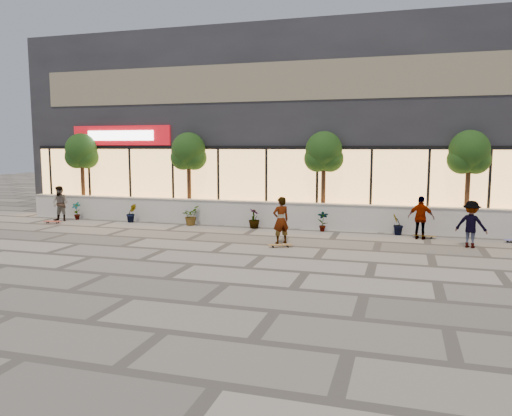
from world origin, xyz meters
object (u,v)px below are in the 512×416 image
(skateboard_left, at_px, (52,222))
(skater_right_far, at_px, (471,224))
(tree_west, at_px, (82,153))
(skater_right_near, at_px, (421,218))
(tree_midwest, at_px, (189,154))
(skater_center, at_px, (281,220))
(tree_east, at_px, (469,155))
(skateboard_right_near, at_px, (424,236))
(skater_left, at_px, (60,204))
(skateboard_center, at_px, (280,245))
(tree_mideast, at_px, (324,154))

(skateboard_left, bearing_deg, skater_right_far, -10.44)
(tree_west, xyz_separation_m, skater_right_near, (15.30, -1.91, -2.21))
(tree_midwest, bearing_deg, skater_center, -37.87)
(tree_east, xyz_separation_m, skateboard_right_near, (-1.55, -1.60, -2.91))
(tree_west, bearing_deg, skateboard_right_near, -5.92)
(tree_midwest, bearing_deg, skateboard_left, -155.07)
(skater_left, bearing_deg, skater_center, -14.97)
(tree_east, distance_m, skateboard_right_near, 3.66)
(tree_midwest, height_order, skater_right_near, tree_midwest)
(skater_left, height_order, skateboard_left, skater_left)
(tree_west, bearing_deg, skater_center, -20.69)
(skater_center, distance_m, skateboard_right_near, 5.40)
(tree_east, distance_m, skater_right_near, 3.38)
(tree_midwest, distance_m, skater_right_far, 11.92)
(skateboard_center, xyz_separation_m, skateboard_right_near, (4.61, 3.10, -0.00))
(tree_midwest, bearing_deg, skater_left, -161.23)
(tree_mideast, distance_m, skater_left, 11.75)
(tree_mideast, xyz_separation_m, skateboard_left, (-11.33, -2.48, -2.91))
(tree_midwest, height_order, skateboard_center, tree_midwest)
(tree_midwest, xyz_separation_m, tree_mideast, (6.00, 0.00, 0.00))
(skater_center, height_order, skater_right_far, skater_center)
(tree_midwest, xyz_separation_m, skateboard_center, (5.34, -4.70, -2.91))
(skateboard_left, bearing_deg, skateboard_center, -20.56)
(tree_mideast, distance_m, skater_right_far, 6.49)
(tree_east, relative_size, skateboard_center, 4.82)
(tree_mideast, height_order, skater_right_near, tree_mideast)
(skater_center, bearing_deg, tree_midwest, -76.99)
(tree_mideast, relative_size, skateboard_center, 4.82)
(skater_right_far, height_order, skateboard_right_near, skater_right_far)
(tree_east, relative_size, skater_right_near, 2.52)
(skater_right_far, relative_size, skateboard_center, 1.90)
(tree_midwest, height_order, skateboard_right_near, tree_midwest)
(tree_west, xyz_separation_m, skater_left, (0.11, -1.83, -2.20))
(tree_west, height_order, skateboard_left, tree_west)
(skater_right_near, bearing_deg, skater_right_far, 157.15)
(tree_west, bearing_deg, tree_mideast, 0.00)
(tree_midwest, xyz_separation_m, skater_right_far, (11.33, -2.96, -2.21))
(tree_west, height_order, skater_right_far, tree_west)
(skater_right_near, bearing_deg, tree_mideast, -15.00)
(tree_midwest, height_order, skater_center, tree_midwest)
(tree_midwest, relative_size, skater_right_far, 2.53)
(tree_east, distance_m, skater_center, 7.80)
(skateboard_right_near, bearing_deg, tree_east, 57.27)
(tree_west, xyz_separation_m, skateboard_right_near, (15.45, -1.60, -2.91))
(skater_right_far, xyz_separation_m, skateboard_right_near, (-1.38, 1.36, -0.69))
(skater_right_far, xyz_separation_m, skateboard_left, (-16.67, 0.48, -0.70))
(tree_west, height_order, skateboard_right_near, tree_west)
(skateboard_left, distance_m, skateboard_right_near, 15.31)
(skater_right_near, height_order, skater_right_far, skater_right_near)
(tree_west, relative_size, skateboard_center, 4.82)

